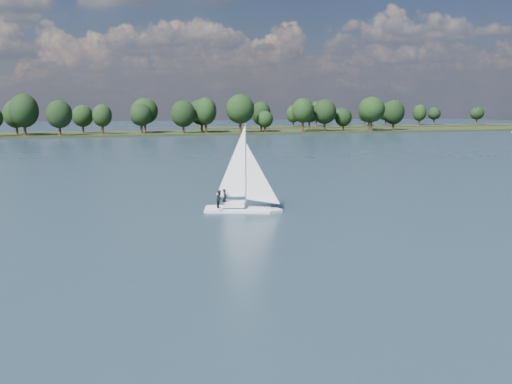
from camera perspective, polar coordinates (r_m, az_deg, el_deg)
ground at (r=117.67m, az=-11.49°, el=3.22°), size 700.00×700.00×0.00m
far_shore at (r=228.96m, az=-15.24°, el=5.54°), size 660.00×40.00×1.50m
far_shore_back at (r=327.32m, az=13.45°, el=6.38°), size 220.00×30.00×1.40m
sailboat at (r=56.56m, az=-1.75°, el=0.57°), size 7.26×4.51×9.26m
treeline at (r=223.94m, az=-18.28°, el=7.43°), size 562.23×73.97×17.44m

